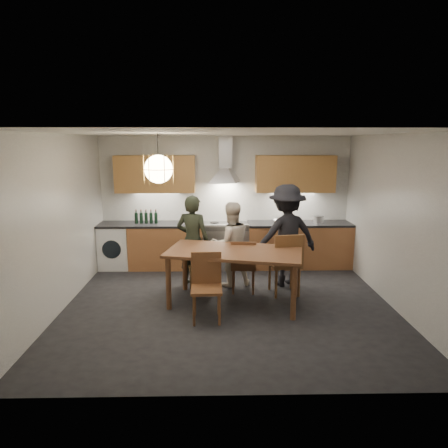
{
  "coord_description": "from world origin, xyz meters",
  "views": [
    {
      "loc": [
        -0.19,
        -5.79,
        2.48
      ],
      "look_at": [
        -0.06,
        0.4,
        1.2
      ],
      "focal_mm": 32.0,
      "sensor_mm": 36.0,
      "label": 1
    }
  ],
  "objects_px": {
    "chair_front": "(206,281)",
    "wine_bottles": "(146,217)",
    "person_left": "(193,241)",
    "stock_pot": "(318,220)",
    "person_right": "(286,235)",
    "chair_back_left": "(201,266)",
    "mixing_bowl": "(280,221)",
    "person_mid": "(231,244)",
    "dining_table": "(234,257)"
  },
  "relations": [
    {
      "from": "dining_table",
      "to": "person_right",
      "type": "bearing_deg",
      "value": 54.26
    },
    {
      "from": "chair_back_left",
      "to": "person_mid",
      "type": "distance_m",
      "value": 0.7
    },
    {
      "from": "chair_front",
      "to": "wine_bottles",
      "type": "distance_m",
      "value": 2.73
    },
    {
      "from": "chair_front",
      "to": "chair_back_left",
      "type": "bearing_deg",
      "value": 95.05
    },
    {
      "from": "person_left",
      "to": "wine_bottles",
      "type": "distance_m",
      "value": 1.43
    },
    {
      "from": "chair_front",
      "to": "person_left",
      "type": "distance_m",
      "value": 1.41
    },
    {
      "from": "person_right",
      "to": "person_mid",
      "type": "bearing_deg",
      "value": -15.2
    },
    {
      "from": "person_mid",
      "to": "wine_bottles",
      "type": "xyz_separation_m",
      "value": [
        -1.63,
        1.05,
        0.3
      ]
    },
    {
      "from": "person_right",
      "to": "stock_pot",
      "type": "height_order",
      "value": "person_right"
    },
    {
      "from": "person_mid",
      "to": "dining_table",
      "type": "bearing_deg",
      "value": 75.82
    },
    {
      "from": "person_mid",
      "to": "person_right",
      "type": "relative_size",
      "value": 0.83
    },
    {
      "from": "wine_bottles",
      "to": "person_right",
      "type": "bearing_deg",
      "value": -21.76
    },
    {
      "from": "chair_front",
      "to": "person_right",
      "type": "height_order",
      "value": "person_right"
    },
    {
      "from": "person_mid",
      "to": "person_right",
      "type": "height_order",
      "value": "person_right"
    },
    {
      "from": "mixing_bowl",
      "to": "person_mid",
      "type": "bearing_deg",
      "value": -134.86
    },
    {
      "from": "person_left",
      "to": "person_mid",
      "type": "height_order",
      "value": "person_left"
    },
    {
      "from": "chair_front",
      "to": "mixing_bowl",
      "type": "xyz_separation_m",
      "value": [
        1.41,
        2.36,
        0.39
      ]
    },
    {
      "from": "person_left",
      "to": "wine_bottles",
      "type": "height_order",
      "value": "person_left"
    },
    {
      "from": "person_left",
      "to": "person_right",
      "type": "height_order",
      "value": "person_right"
    },
    {
      "from": "dining_table",
      "to": "wine_bottles",
      "type": "height_order",
      "value": "wine_bottles"
    },
    {
      "from": "person_right",
      "to": "wine_bottles",
      "type": "height_order",
      "value": "person_right"
    },
    {
      "from": "person_right",
      "to": "wine_bottles",
      "type": "relative_size",
      "value": 3.92
    },
    {
      "from": "wine_bottles",
      "to": "mixing_bowl",
      "type": "bearing_deg",
      "value": -0.53
    },
    {
      "from": "chair_back_left",
      "to": "person_left",
      "type": "height_order",
      "value": "person_left"
    },
    {
      "from": "person_mid",
      "to": "chair_front",
      "type": "bearing_deg",
      "value": 57.8
    },
    {
      "from": "mixing_bowl",
      "to": "stock_pot",
      "type": "xyz_separation_m",
      "value": [
        0.77,
        0.01,
        0.03
      ]
    },
    {
      "from": "chair_front",
      "to": "wine_bottles",
      "type": "relative_size",
      "value": 2.1
    },
    {
      "from": "dining_table",
      "to": "person_mid",
      "type": "distance_m",
      "value": 0.83
    },
    {
      "from": "dining_table",
      "to": "person_right",
      "type": "distance_m",
      "value": 1.27
    },
    {
      "from": "mixing_bowl",
      "to": "stock_pot",
      "type": "height_order",
      "value": "stock_pot"
    },
    {
      "from": "chair_back_left",
      "to": "chair_front",
      "type": "distance_m",
      "value": 0.93
    },
    {
      "from": "chair_back_left",
      "to": "mixing_bowl",
      "type": "height_order",
      "value": "mixing_bowl"
    },
    {
      "from": "person_left",
      "to": "stock_pot",
      "type": "xyz_separation_m",
      "value": [
        2.44,
        1.01,
        0.17
      ]
    },
    {
      "from": "dining_table",
      "to": "stock_pot",
      "type": "height_order",
      "value": "stock_pot"
    },
    {
      "from": "chair_back_left",
      "to": "wine_bottles",
      "type": "distance_m",
      "value": 1.93
    },
    {
      "from": "chair_front",
      "to": "wine_bottles",
      "type": "height_order",
      "value": "wine_bottles"
    },
    {
      "from": "dining_table",
      "to": "wine_bottles",
      "type": "bearing_deg",
      "value": 144.06
    },
    {
      "from": "chair_front",
      "to": "mixing_bowl",
      "type": "distance_m",
      "value": 2.78
    },
    {
      "from": "chair_back_left",
      "to": "wine_bottles",
      "type": "height_order",
      "value": "wine_bottles"
    },
    {
      "from": "dining_table",
      "to": "person_left",
      "type": "bearing_deg",
      "value": 141.52
    },
    {
      "from": "chair_front",
      "to": "person_right",
      "type": "relative_size",
      "value": 0.54
    },
    {
      "from": "chair_front",
      "to": "wine_bottles",
      "type": "xyz_separation_m",
      "value": [
        -1.24,
        2.39,
        0.49
      ]
    },
    {
      "from": "dining_table",
      "to": "chair_back_left",
      "type": "xyz_separation_m",
      "value": [
        -0.52,
        0.41,
        -0.28
      ]
    },
    {
      "from": "chair_back_left",
      "to": "person_right",
      "type": "xyz_separation_m",
      "value": [
        1.46,
        0.43,
        0.41
      ]
    },
    {
      "from": "chair_back_left",
      "to": "person_mid",
      "type": "bearing_deg",
      "value": -150.83
    },
    {
      "from": "chair_back_left",
      "to": "stock_pot",
      "type": "bearing_deg",
      "value": -158.41
    },
    {
      "from": "mixing_bowl",
      "to": "chair_front",
      "type": "bearing_deg",
      "value": -120.83
    },
    {
      "from": "stock_pot",
      "to": "person_right",
      "type": "bearing_deg",
      "value": -128.78
    },
    {
      "from": "chair_front",
      "to": "person_mid",
      "type": "height_order",
      "value": "person_mid"
    },
    {
      "from": "dining_table",
      "to": "chair_back_left",
      "type": "relative_size",
      "value": 2.65
    }
  ]
}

